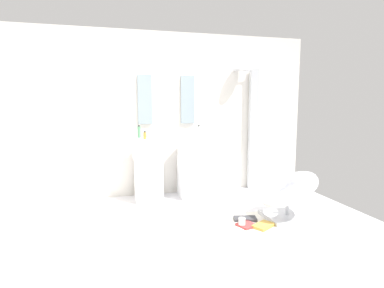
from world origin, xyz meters
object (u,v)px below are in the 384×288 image
(shower_column, at_px, (252,127))
(soap_bottle_green, at_px, (139,132))
(soap_bottle_amber, at_px, (145,136))
(soap_bottle_white, at_px, (199,132))
(magazine_ochre, at_px, (264,226))
(soap_bottle_blue, at_px, (199,132))
(pedestal_sink_right, at_px, (192,165))
(magazine_charcoal, at_px, (245,219))
(magazine_red, at_px, (247,225))
(pedestal_sink_left, at_px, (148,168))
(lounge_chair, at_px, (287,193))
(coffee_mug, at_px, (242,222))

(shower_column, height_order, soap_bottle_green, shower_column)
(soap_bottle_amber, distance_m, soap_bottle_white, 0.81)
(magazine_ochre, height_order, soap_bottle_blue, soap_bottle_blue)
(pedestal_sink_right, height_order, soap_bottle_green, soap_bottle_green)
(shower_column, xyz_separation_m, magazine_charcoal, (-0.74, -1.40, -1.05))
(magazine_ochre, distance_m, soap_bottle_green, 2.27)
(magazine_charcoal, height_order, soap_bottle_blue, soap_bottle_blue)
(magazine_charcoal, xyz_separation_m, magazine_red, (-0.06, -0.19, -0.01))
(magazine_charcoal, bearing_deg, soap_bottle_white, 121.85)
(pedestal_sink_left, xyz_separation_m, lounge_chair, (1.63, -1.25, -0.16))
(lounge_chair, relative_size, magazine_charcoal, 3.57)
(magazine_red, xyz_separation_m, soap_bottle_blue, (-0.20, 1.44, 1.01))
(shower_column, relative_size, magazine_charcoal, 7.25)
(soap_bottle_white, bearing_deg, pedestal_sink_left, 169.01)
(shower_column, height_order, magazine_ochre, shower_column)
(pedestal_sink_left, xyz_separation_m, shower_column, (1.82, 0.23, 0.57))
(shower_column, bearing_deg, soap_bottle_green, -176.02)
(magazine_red, height_order, soap_bottle_amber, soap_bottle_amber)
(lounge_chair, distance_m, soap_bottle_white, 1.57)
(shower_column, distance_m, magazine_charcoal, 1.91)
(lounge_chair, bearing_deg, magazine_red, -169.67)
(shower_column, xyz_separation_m, soap_bottle_green, (-1.94, -0.13, -0.03))
(soap_bottle_green, bearing_deg, shower_column, 3.98)
(shower_column, bearing_deg, pedestal_sink_right, -168.43)
(pedestal_sink_left, height_order, pedestal_sink_right, same)
(magazine_charcoal, distance_m, soap_bottle_blue, 1.63)
(soap_bottle_green, bearing_deg, coffee_mug, -53.56)
(lounge_chair, height_order, magazine_charcoal, lounge_chair)
(pedestal_sink_right, height_order, lounge_chair, pedestal_sink_right)
(shower_column, height_order, magazine_charcoal, shower_column)
(magazine_ochre, height_order, soap_bottle_green, soap_bottle_green)
(pedestal_sink_left, height_order, magazine_red, pedestal_sink_left)
(shower_column, relative_size, soap_bottle_white, 10.48)
(soap_bottle_green, bearing_deg, magazine_charcoal, -46.71)
(coffee_mug, distance_m, soap_bottle_white, 1.57)
(soap_bottle_green, bearing_deg, soap_bottle_white, -15.58)
(magazine_charcoal, relative_size, soap_bottle_green, 1.46)
(magazine_ochre, bearing_deg, lounge_chair, -6.41)
(pedestal_sink_right, height_order, soap_bottle_blue, soap_bottle_blue)
(pedestal_sink_right, distance_m, magazine_red, 1.48)
(magazine_ochre, bearing_deg, magazine_charcoal, 84.45)
(lounge_chair, bearing_deg, coffee_mug, -170.92)
(soap_bottle_amber, bearing_deg, shower_column, 10.16)
(pedestal_sink_right, bearing_deg, soap_bottle_blue, 32.00)
(magazine_charcoal, bearing_deg, pedestal_sink_left, 147.09)
(pedestal_sink_left, relative_size, magazine_charcoal, 3.74)
(shower_column, xyz_separation_m, magazine_ochre, (-0.62, -1.67, -1.05))
(lounge_chair, xyz_separation_m, soap_bottle_green, (-1.74, 1.35, 0.70))
(coffee_mug, relative_size, soap_bottle_white, 0.54)
(coffee_mug, bearing_deg, soap_bottle_amber, 128.83)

